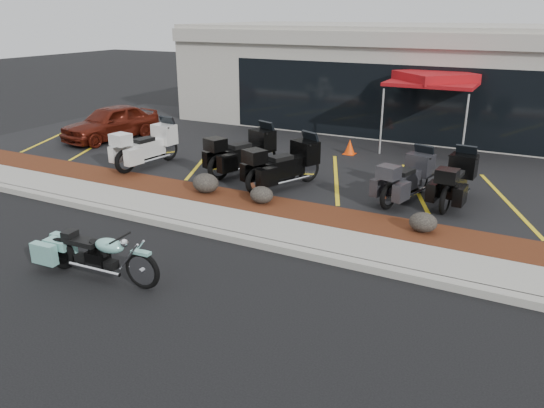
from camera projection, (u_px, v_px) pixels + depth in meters
The scene contains 18 objects.
ground at pixel (229, 262), 10.04m from camera, with size 90.00×90.00×0.00m, color black.
curb at pixel (253, 241), 10.76m from camera, with size 24.00×0.25×0.15m, color gray.
sidewalk at pixel (269, 230), 11.35m from camera, with size 24.00×1.20×0.15m, color gray.
mulch_bed at pixel (293, 212), 12.35m from camera, with size 24.00×1.20×0.16m, color #3D160E.
upper_lot at pixel (365, 159), 16.85m from camera, with size 26.00×9.60×0.15m, color black.
dealership_building at pixel (417, 77), 21.42m from camera, with size 18.00×8.16×4.00m.
boulder_left at pixel (206, 183), 13.35m from camera, with size 0.69×0.58×0.49m, color black.
boulder_mid at pixel (262, 195), 12.62m from camera, with size 0.58×0.48×0.41m, color black.
boulder_right at pixel (423, 222), 10.97m from camera, with size 0.58×0.48×0.41m, color black.
hero_cruiser at pixel (142, 265), 8.92m from camera, with size 2.59×0.66×0.91m, color #78BBAF, non-canonical shape.
touring_white at pixel (168, 139), 16.13m from camera, with size 2.36×0.90×1.37m, color silver, non-canonical shape.
touring_black_front at pixel (266, 145), 15.32m from camera, with size 2.39×0.91×1.39m, color black, non-canonical shape.
touring_black_mid at pixel (309, 157), 14.07m from camera, with size 2.37×0.91×1.38m, color black, non-canonical shape.
touring_grey at pixel (422, 169), 13.19m from camera, with size 2.15×0.82×1.25m, color #2B2B30, non-canonical shape.
touring_black_rear at pixel (464, 170), 13.07m from camera, with size 2.19×0.84×1.27m, color black, non-canonical shape.
parked_car at pixel (111, 122), 18.86m from camera, with size 1.44×3.59×1.22m, color #4F140B.
traffic_cone at pixel (350, 147), 17.00m from camera, with size 0.35×0.35×0.48m, color #F14008.
popup_canopy at pixel (434, 80), 16.88m from camera, with size 3.33×3.33×2.52m.
Camera 1 is at (4.90, -7.66, 4.47)m, focal length 35.00 mm.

